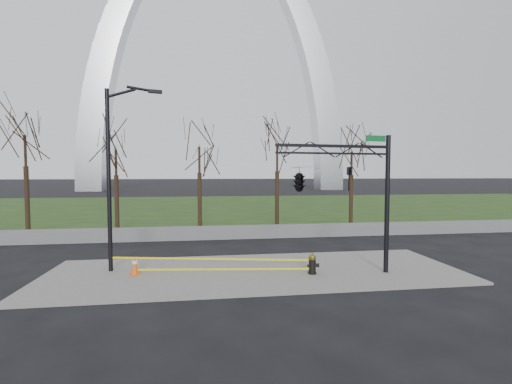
{
  "coord_description": "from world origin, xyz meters",
  "views": [
    {
      "loc": [
        -2.09,
        -15.04,
        4.4
      ],
      "look_at": [
        0.29,
        2.0,
        3.46
      ],
      "focal_mm": 24.52,
      "sensor_mm": 36.0,
      "label": 1
    }
  ],
  "objects": [
    {
      "name": "traffic_cone",
      "position": [
        -5.15,
        0.07,
        0.48
      ],
      "size": [
        0.5,
        0.5,
        0.77
      ],
      "rotation": [
        0.0,
        0.0,
        0.32
      ],
      "color": "#EA520C",
      "rests_on": "sidewalk"
    },
    {
      "name": "traffic_signal_mast",
      "position": [
        2.33,
        -1.3,
        4.15
      ],
      "size": [
        5.09,
        2.52,
        6.0
      ],
      "rotation": [
        0.0,
        0.0,
        0.09
      ],
      "color": "black",
      "rests_on": "ground"
    },
    {
      "name": "sidewalk",
      "position": [
        0.0,
        0.0,
        0.05
      ],
      "size": [
        18.0,
        6.0,
        0.1
      ],
      "primitive_type": "cube",
      "color": "slate",
      "rests_on": "ground"
    },
    {
      "name": "ground",
      "position": [
        0.0,
        0.0,
        0.0
      ],
      "size": [
        500.0,
        500.0,
        0.0
      ],
      "primitive_type": "plane",
      "color": "black",
      "rests_on": "ground"
    },
    {
      "name": "caution_tape",
      "position": [
        -1.73,
        -0.17,
        0.51
      ],
      "size": [
        8.64,
        1.66,
        0.45
      ],
      "color": "yellow",
      "rests_on": "ground"
    },
    {
      "name": "fire_hydrant",
      "position": [
        2.33,
        -0.83,
        0.51
      ],
      "size": [
        0.56,
        0.36,
        0.9
      ],
      "rotation": [
        0.0,
        0.0,
        -0.23
      ],
      "color": "black",
      "rests_on": "sidewalk"
    },
    {
      "name": "guardrail",
      "position": [
        0.0,
        8.0,
        0.45
      ],
      "size": [
        60.0,
        0.3,
        0.9
      ],
      "primitive_type": "cube",
      "color": "#59595B",
      "rests_on": "ground"
    },
    {
      "name": "gateway_arch",
      "position": [
        0.0,
        75.0,
        32.5
      ],
      "size": [
        66.0,
        6.0,
        65.0
      ],
      "primitive_type": null,
      "color": "silver",
      "rests_on": "ground"
    },
    {
      "name": "grass_strip",
      "position": [
        0.0,
        30.0,
        0.03
      ],
      "size": [
        120.0,
        40.0,
        0.06
      ],
      "primitive_type": "cube",
      "color": "#1B3714",
      "rests_on": "ground"
    },
    {
      "name": "street_light",
      "position": [
        -6.1,
        0.88,
        4.69
      ],
      "size": [
        2.35,
        0.78,
        8.21
      ],
      "rotation": [
        0.0,
        0.0,
        0.26
      ],
      "color": "black",
      "rests_on": "ground"
    },
    {
      "name": "tree_row",
      "position": [
        -5.73,
        12.0,
        3.79
      ],
      "size": [
        34.53,
        4.0,
        7.57
      ],
      "color": "black",
      "rests_on": "ground"
    }
  ]
}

